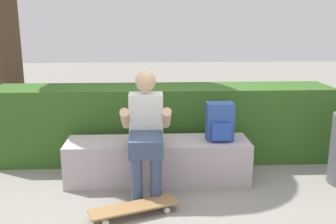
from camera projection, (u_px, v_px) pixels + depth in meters
ground_plane at (159, 193)px, 3.78m from camera, size 24.00×24.00×0.00m
bench_main at (158, 160)px, 4.04m from camera, size 1.93×0.49×0.45m
person_skater at (146, 128)px, 3.72m from camera, size 0.49×0.62×1.20m
skateboard_near_person at (134, 207)px, 3.34m from camera, size 0.82×0.47×0.09m
backpack_on_bench at (220, 122)px, 3.96m from camera, size 0.28×0.23×0.40m
hedge_row at (164, 123)px, 4.65m from camera, size 4.04×0.64×0.90m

